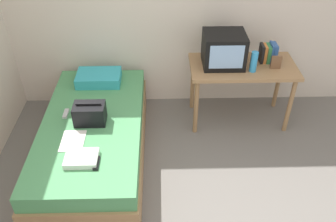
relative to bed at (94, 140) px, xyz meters
name	(u,v)px	position (x,y,z in m)	size (l,w,h in m)	color
bed	(94,140)	(0.00, 0.00, 0.00)	(1.00, 2.00, 0.49)	#9E754C
desk	(242,72)	(1.59, 0.64, 0.40)	(1.16, 0.60, 0.73)	#9E754C
tv	(224,49)	(1.37, 0.66, 0.67)	(0.44, 0.39, 0.36)	black
water_bottle	(254,62)	(1.67, 0.51, 0.60)	(0.07, 0.07, 0.23)	#3399DB
book_row	(268,53)	(1.87, 0.72, 0.59)	(0.17, 0.16, 0.22)	black
picture_frame	(276,62)	(1.92, 0.56, 0.56)	(0.11, 0.02, 0.15)	brown
pillow	(99,78)	(-0.01, 0.71, 0.31)	(0.49, 0.33, 0.12)	#33A8B7
handbag	(90,114)	(0.00, -0.02, 0.35)	(0.30, 0.20, 0.22)	black
magazine	(73,141)	(-0.12, -0.30, 0.25)	(0.21, 0.29, 0.01)	white
remote_dark	(96,163)	(0.13, -0.60, 0.26)	(0.04, 0.16, 0.02)	black
remote_silver	(66,114)	(-0.27, 0.11, 0.26)	(0.04, 0.14, 0.02)	#B7B7BC
folded_towel	(81,158)	(0.00, -0.55, 0.28)	(0.28, 0.22, 0.05)	white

